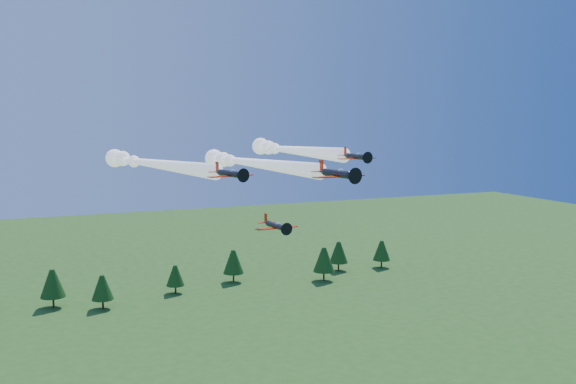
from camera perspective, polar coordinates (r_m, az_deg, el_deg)
name	(u,v)px	position (r m, az deg, el deg)	size (l,w,h in m)	color
plane_lead	(250,162)	(117.73, -3.41, 2.64)	(12.20, 50.16, 3.70)	black
plane_left	(150,163)	(120.66, -12.16, 2.52)	(16.17, 48.74, 3.70)	black
plane_right	(288,150)	(129.03, 0.02, 3.78)	(7.62, 44.81, 3.70)	black
plane_slot	(276,226)	(107.56, -1.11, -3.01)	(7.55, 8.19, 2.64)	black
treeline	(161,272)	(214.26, -11.27, -7.01)	(177.03, 21.99, 11.98)	#382314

